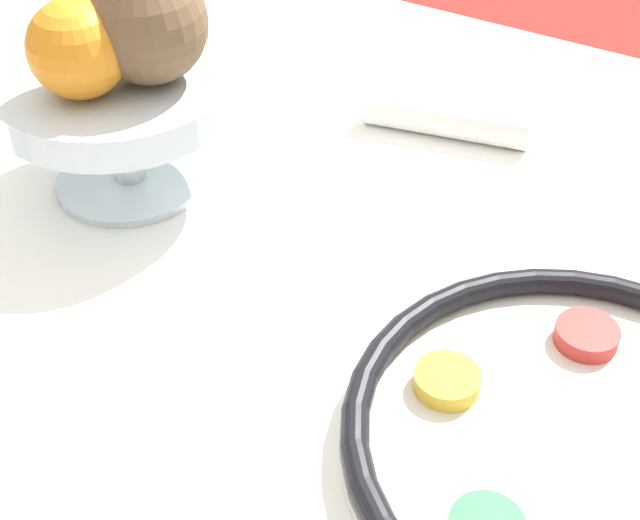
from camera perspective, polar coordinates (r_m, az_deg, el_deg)
name	(u,v)px	position (r m, az deg, el deg)	size (l,w,h in m)	color
dining_table	(290,493)	(1.08, -1.94, -14.66)	(1.51, 0.98, 0.77)	white
seder_plate	(588,442)	(0.64, 16.76, -11.09)	(0.33, 0.33, 0.03)	silver
fruit_stand	(118,102)	(0.82, -12.81, 9.81)	(0.21, 0.21, 0.12)	silver
orange_fruit	(78,49)	(0.77, -15.26, 12.92)	(0.08, 0.08, 0.08)	orange
coconut	(147,23)	(0.78, -11.03, 14.68)	(0.10, 0.10, 0.10)	brown
bread_plate	(73,77)	(1.05, -15.52, 11.23)	(0.18, 0.18, 0.02)	silver
napkin_roll	(447,119)	(0.92, 8.14, 8.94)	(0.17, 0.07, 0.04)	white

